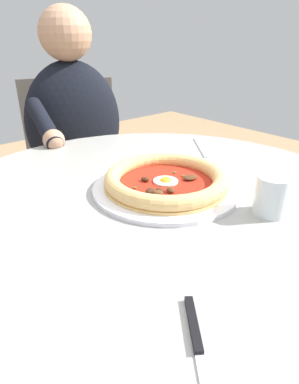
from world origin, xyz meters
The scene contains 8 objects.
dining_table centered at (0.00, 0.00, 0.56)m, with size 1.06×1.06×0.71m.
pizza_on_plate centered at (0.02, -0.05, 0.73)m, with size 0.34×0.34×0.05m.
water_glass centered at (-0.20, -0.13, 0.75)m, with size 0.07×0.07×0.08m.
steak_knife centered at (-0.32, 0.22, 0.71)m, with size 0.18×0.15×0.01m.
fork_utensil centered at (0.18, -0.34, 0.71)m, with size 0.15×0.12×0.00m.
diner_person centered at (0.75, -0.21, 0.52)m, with size 0.48×0.47×1.14m.
cafe_chair_diner centered at (0.89, -0.25, 0.52)m, with size 0.51×0.51×0.86m.
cafe_chair_spare_far centered at (0.91, -0.33, 0.52)m, with size 0.53×0.53×0.84m.
Camera 1 is at (-0.48, 0.44, 1.04)m, focal length 30.77 mm.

